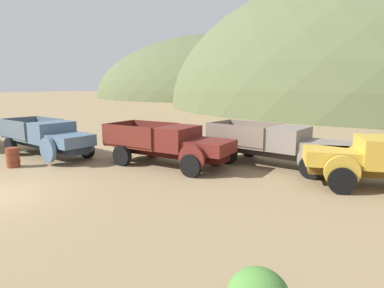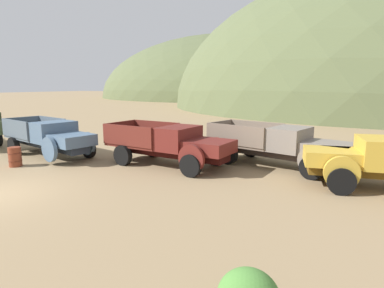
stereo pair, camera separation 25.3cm
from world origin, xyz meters
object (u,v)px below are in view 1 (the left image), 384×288
Objects in this scene: truck_primer_gray at (285,146)px; oil_drum_spare at (13,157)px; truck_faded_yellow at (381,162)px; truck_chalk_blue at (51,138)px; truck_oxblood at (176,145)px.

truck_primer_gray is 7.48× the size of oil_drum_spare.
truck_faded_yellow reaches higher than truck_primer_gray.
truck_faded_yellow reaches higher than oil_drum_spare.
truck_primer_gray reaches higher than oil_drum_spare.
truck_primer_gray is at bearing -35.25° from truck_faded_yellow.
truck_primer_gray is at bearing 26.27° from oil_drum_spare.
truck_chalk_blue is at bearing 92.30° from oil_drum_spare.
truck_chalk_blue is 0.96× the size of truck_primer_gray.
truck_oxblood is at bearing 21.75° from truck_chalk_blue.
truck_chalk_blue and truck_oxblood have the same top height.
truck_faded_yellow is at bearing 14.88° from oil_drum_spare.
truck_faded_yellow reaches higher than truck_chalk_blue.
truck_faded_yellow is (8.32, 0.53, -0.02)m from truck_oxblood.
oil_drum_spare is at bearing -141.27° from truck_primer_gray.
oil_drum_spare is (-15.01, -3.99, -0.54)m from truck_faded_yellow.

